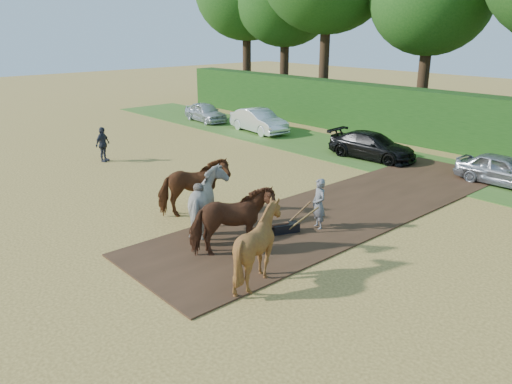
% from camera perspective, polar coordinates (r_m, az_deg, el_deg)
% --- Properties ---
extents(ground, '(120.00, 120.00, 0.00)m').
position_cam_1_polar(ground, '(15.25, -10.85, -6.46)').
color(ground, gold).
rests_on(ground, ground).
extents(earth_strip, '(4.50, 17.00, 0.05)m').
position_cam_1_polar(earth_strip, '(18.55, 10.48, -1.77)').
color(earth_strip, '#472D1C').
rests_on(earth_strip, ground).
extents(grass_verge, '(50.00, 5.00, 0.03)m').
position_cam_1_polar(grass_verge, '(24.93, 17.77, 2.86)').
color(grass_verge, '#38601E').
rests_on(grass_verge, ground).
extents(hedgerow, '(46.00, 1.60, 3.00)m').
position_cam_1_polar(hedgerow, '(28.52, 22.79, 7.25)').
color(hedgerow, '#14380F').
rests_on(hedgerow, ground).
extents(spectator_near, '(0.98, 1.07, 1.76)m').
position_cam_1_polar(spectator_near, '(15.59, -6.32, -2.15)').
color(spectator_near, '#B5A28E').
rests_on(spectator_near, ground).
extents(spectator_far, '(0.84, 1.08, 1.71)m').
position_cam_1_polar(spectator_far, '(25.53, -17.11, 5.22)').
color(spectator_far, '#292C37').
rests_on(spectator_far, ground).
extents(plough_team, '(7.12, 5.29, 2.05)m').
position_cam_1_polar(plough_team, '(15.04, -3.70, -2.31)').
color(plough_team, '#5C2D17').
rests_on(plough_team, ground).
extents(parked_cars, '(35.61, 2.94, 1.46)m').
position_cam_1_polar(parked_cars, '(23.81, 21.33, 3.44)').
color(parked_cars, silver).
rests_on(parked_cars, ground).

